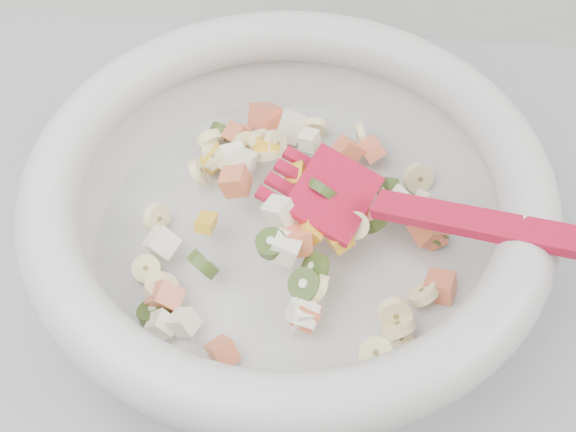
# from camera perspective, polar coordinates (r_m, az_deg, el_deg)

# --- Properties ---
(counter) EXTENTS (2.00, 0.60, 0.90)m
(counter) POSITION_cam_1_polar(r_m,az_deg,el_deg) (1.05, -0.48, -15.72)
(counter) COLOR gray
(counter) RESTS_ON ground
(mixing_bowl) EXTENTS (0.50, 0.42, 0.14)m
(mixing_bowl) POSITION_cam_1_polar(r_m,az_deg,el_deg) (0.59, 0.06, 0.89)
(mixing_bowl) COLOR beige
(mixing_bowl) RESTS_ON counter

